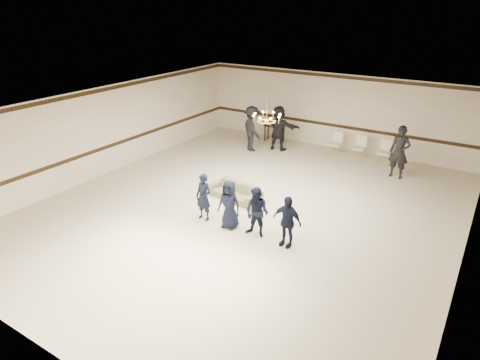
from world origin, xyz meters
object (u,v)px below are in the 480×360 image
object	(u,v)px
boy_d	(287,221)
settee	(235,191)
adult_right	(399,152)
banquet_chair_left	(336,144)
adult_left	(252,129)
chandelier	(267,111)
boy_a	(204,197)
boy_b	(229,205)
boy_c	(257,213)
adult_mid	(278,128)
banquet_chair_right	(384,152)
banquet_chair_mid	(359,148)
console_table	(274,133)

from	to	relation	value
boy_d	settee	size ratio (longest dim) A/B	0.78
adult_right	banquet_chair_left	size ratio (longest dim) A/B	2.01
boy_d	adult_left	size ratio (longest dim) A/B	0.74
chandelier	boy_a	size ratio (longest dim) A/B	0.66
adult_right	boy_b	bearing A→B (deg)	-112.51
boy_b	boy_c	distance (m)	0.90
adult_mid	boy_a	bearing A→B (deg)	94.10
boy_a	banquet_chair_right	world-z (taller)	boy_a
adult_left	settee	bearing A→B (deg)	149.54
boy_b	settee	bearing A→B (deg)	115.84
boy_b	adult_left	bearing A→B (deg)	112.76
boy_c	boy_d	world-z (taller)	same
boy_a	banquet_chair_left	xyz separation A→B (m)	(1.24, 7.47, -0.23)
boy_a	banquet_chair_mid	bearing A→B (deg)	74.85
boy_d	settee	world-z (taller)	boy_d
adult_mid	adult_left	bearing A→B (deg)	32.80
boy_b	adult_left	xyz separation A→B (m)	(-2.89, 6.06, 0.25)
banquet_chair_left	boy_c	bearing A→B (deg)	-86.24
adult_mid	banquet_chair_mid	world-z (taller)	adult_mid
boy_a	boy_b	world-z (taller)	same
adult_mid	adult_right	xyz separation A→B (m)	(5.10, -0.40, 0.00)
chandelier	banquet_chair_right	xyz separation A→B (m)	(2.49, 5.15, -2.40)
adult_mid	chandelier	bearing A→B (deg)	107.50
chandelier	console_table	bearing A→B (deg)	115.15
adult_mid	banquet_chair_right	bearing A→B (deg)	-175.77
settee	adult_mid	size ratio (longest dim) A/B	0.95
console_table	adult_right	bearing A→B (deg)	-15.13
adult_right	console_table	size ratio (longest dim) A/B	2.13
settee	boy_c	bearing A→B (deg)	-34.87
boy_c	console_table	distance (m)	8.46
boy_a	boy_d	distance (m)	2.70
banquet_chair_left	banquet_chair_right	size ratio (longest dim) A/B	1.00
boy_c	console_table	world-z (taller)	boy_c
adult_left	console_table	size ratio (longest dim) A/B	2.13
boy_c	banquet_chair_left	bearing A→B (deg)	93.49
banquet_chair_left	banquet_chair_mid	distance (m)	1.00
banquet_chair_mid	adult_mid	bearing A→B (deg)	-170.03
settee	banquet_chair_left	distance (m)	5.96
boy_a	settee	size ratio (longest dim) A/B	0.78
banquet_chair_right	boy_a	bearing A→B (deg)	-111.07
boy_d	boy_b	bearing A→B (deg)	-176.44
chandelier	adult_left	xyz separation A→B (m)	(-2.75, 3.74, -1.91)
boy_c	banquet_chair_left	distance (m)	7.50
boy_a	banquet_chair_mid	world-z (taller)	boy_a
boy_c	banquet_chair_right	world-z (taller)	boy_c
boy_c	settee	xyz separation A→B (m)	(-1.80, 1.65, -0.45)
boy_c	adult_left	bearing A→B (deg)	121.24
console_table	boy_c	bearing A→B (deg)	-67.46
boy_b	banquet_chair_right	bearing A→B (deg)	69.86
boy_a	banquet_chair_left	size ratio (longest dim) A/B	1.49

